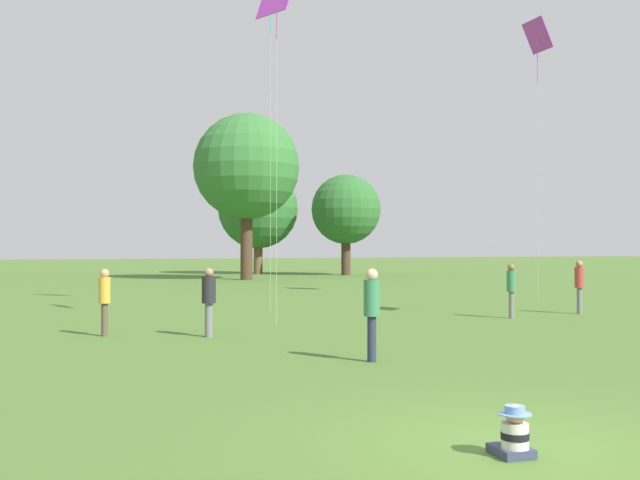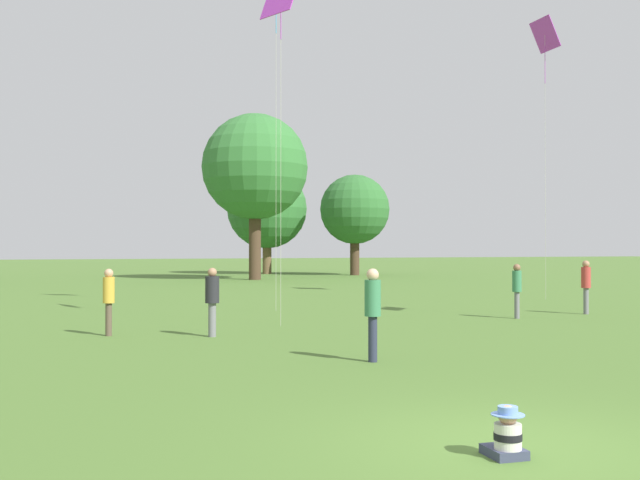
{
  "view_description": "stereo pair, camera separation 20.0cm",
  "coord_description": "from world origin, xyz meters",
  "px_view_note": "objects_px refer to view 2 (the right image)",
  "views": [
    {
      "loc": [
        -5.27,
        -6.83,
        2.2
      ],
      "look_at": [
        -0.1,
        5.47,
        2.35
      ],
      "focal_mm": 42.0,
      "sensor_mm": 36.0,
      "label": 1
    },
    {
      "loc": [
        -5.08,
        -6.9,
        2.2
      ],
      "look_at": [
        -0.1,
        5.47,
        2.35
      ],
      "focal_mm": 42.0,
      "sensor_mm": 36.0,
      "label": 2
    }
  ],
  "objects_px": {
    "person_standing_0": "(109,295)",
    "kite_3": "(281,1)",
    "person_standing_5": "(517,285)",
    "person_standing_6": "(373,305)",
    "distant_tree_2": "(267,209)",
    "seated_toddler": "(507,435)",
    "distant_tree_0": "(355,210)",
    "distant_tree_3": "(255,167)",
    "person_standing_1": "(212,296)",
    "kite_0": "(545,39)",
    "person_standing_2": "(586,281)"
  },
  "relations": [
    {
      "from": "seated_toddler",
      "to": "kite_3",
      "type": "relative_size",
      "value": 0.06
    },
    {
      "from": "person_standing_2",
      "to": "distant_tree_2",
      "type": "relative_size",
      "value": 0.2
    },
    {
      "from": "distant_tree_2",
      "to": "distant_tree_0",
      "type": "bearing_deg",
      "value": -43.82
    },
    {
      "from": "person_standing_1",
      "to": "kite_3",
      "type": "distance_m",
      "value": 8.78
    },
    {
      "from": "kite_0",
      "to": "kite_3",
      "type": "height_order",
      "value": "kite_0"
    },
    {
      "from": "person_standing_5",
      "to": "person_standing_6",
      "type": "height_order",
      "value": "person_standing_6"
    },
    {
      "from": "kite_3",
      "to": "seated_toddler",
      "type": "bearing_deg",
      "value": 13.98
    },
    {
      "from": "person_standing_5",
      "to": "distant_tree_3",
      "type": "distance_m",
      "value": 31.53
    },
    {
      "from": "person_standing_5",
      "to": "distant_tree_0",
      "type": "relative_size",
      "value": 0.21
    },
    {
      "from": "distant_tree_0",
      "to": "distant_tree_3",
      "type": "xyz_separation_m",
      "value": [
        -10.18,
        -5.47,
        2.51
      ]
    },
    {
      "from": "person_standing_0",
      "to": "distant_tree_3",
      "type": "distance_m",
      "value": 34.18
    },
    {
      "from": "kite_3",
      "to": "distant_tree_2",
      "type": "relative_size",
      "value": 1.11
    },
    {
      "from": "kite_3",
      "to": "distant_tree_0",
      "type": "relative_size",
      "value": 1.22
    },
    {
      "from": "kite_3",
      "to": "person_standing_2",
      "type": "bearing_deg",
      "value": 111.56
    },
    {
      "from": "distant_tree_2",
      "to": "kite_0",
      "type": "bearing_deg",
      "value": -87.98
    },
    {
      "from": "person_standing_5",
      "to": "distant_tree_0",
      "type": "bearing_deg",
      "value": 111.33
    },
    {
      "from": "person_standing_2",
      "to": "person_standing_5",
      "type": "relative_size",
      "value": 1.05
    },
    {
      "from": "person_standing_1",
      "to": "person_standing_5",
      "type": "xyz_separation_m",
      "value": [
        10.0,
        1.16,
        0.02
      ]
    },
    {
      "from": "person_standing_6",
      "to": "kite_0",
      "type": "height_order",
      "value": "kite_0"
    },
    {
      "from": "person_standing_1",
      "to": "distant_tree_0",
      "type": "height_order",
      "value": "distant_tree_0"
    },
    {
      "from": "seated_toddler",
      "to": "distant_tree_3",
      "type": "distance_m",
      "value": 45.52
    },
    {
      "from": "person_standing_6",
      "to": "distant_tree_2",
      "type": "bearing_deg",
      "value": -110.42
    },
    {
      "from": "person_standing_5",
      "to": "person_standing_6",
      "type": "distance_m",
      "value": 10.3
    },
    {
      "from": "person_standing_1",
      "to": "kite_3",
      "type": "height_order",
      "value": "kite_3"
    },
    {
      "from": "person_standing_2",
      "to": "distant_tree_3",
      "type": "bearing_deg",
      "value": 117.45
    },
    {
      "from": "person_standing_0",
      "to": "person_standing_6",
      "type": "bearing_deg",
      "value": 167.73
    },
    {
      "from": "person_standing_0",
      "to": "distant_tree_0",
      "type": "height_order",
      "value": "distant_tree_0"
    },
    {
      "from": "person_standing_5",
      "to": "kite_3",
      "type": "distance_m",
      "value": 11.19
    },
    {
      "from": "distant_tree_0",
      "to": "kite_0",
      "type": "bearing_deg",
      "value": -98.69
    },
    {
      "from": "person_standing_6",
      "to": "kite_0",
      "type": "distance_m",
      "value": 22.06
    },
    {
      "from": "distant_tree_3",
      "to": "person_standing_2",
      "type": "bearing_deg",
      "value": -85.76
    },
    {
      "from": "person_standing_5",
      "to": "kite_0",
      "type": "xyz_separation_m",
      "value": [
        6.51,
        6.73,
        10.15
      ]
    },
    {
      "from": "person_standing_2",
      "to": "seated_toddler",
      "type": "bearing_deg",
      "value": -110.79
    },
    {
      "from": "person_standing_0",
      "to": "person_standing_1",
      "type": "distance_m",
      "value": 2.63
    },
    {
      "from": "person_standing_6",
      "to": "distant_tree_3",
      "type": "relative_size",
      "value": 0.16
    },
    {
      "from": "seated_toddler",
      "to": "person_standing_5",
      "type": "xyz_separation_m",
      "value": [
        9.71,
        12.84,
        0.8
      ]
    },
    {
      "from": "kite_0",
      "to": "kite_3",
      "type": "xyz_separation_m",
      "value": [
        -14.08,
        -6.05,
        -1.94
      ]
    },
    {
      "from": "person_standing_0",
      "to": "distant_tree_0",
      "type": "bearing_deg",
      "value": -79.0
    },
    {
      "from": "person_standing_6",
      "to": "distant_tree_0",
      "type": "xyz_separation_m",
      "value": [
        19.12,
        42.59,
        4.25
      ]
    },
    {
      "from": "seated_toddler",
      "to": "kite_0",
      "type": "height_order",
      "value": "kite_0"
    },
    {
      "from": "seated_toddler",
      "to": "person_standing_2",
      "type": "xyz_separation_m",
      "value": [
        12.8,
        13.26,
        0.85
      ]
    },
    {
      "from": "person_standing_0",
      "to": "kite_3",
      "type": "relative_size",
      "value": 0.17
    },
    {
      "from": "seated_toddler",
      "to": "person_standing_0",
      "type": "distance_m",
      "value": 13.13
    },
    {
      "from": "person_standing_1",
      "to": "person_standing_2",
      "type": "bearing_deg",
      "value": -77.03
    },
    {
      "from": "person_standing_5",
      "to": "seated_toddler",
      "type": "bearing_deg",
      "value": -88.84
    },
    {
      "from": "person_standing_1",
      "to": "distant_tree_2",
      "type": "bearing_deg",
      "value": -13.52
    },
    {
      "from": "person_standing_1",
      "to": "distant_tree_3",
      "type": "xyz_separation_m",
      "value": [
        10.85,
        31.93,
        6.84
      ]
    },
    {
      "from": "person_standing_0",
      "to": "person_standing_2",
      "type": "relative_size",
      "value": 0.94
    },
    {
      "from": "person_standing_1",
      "to": "kite_3",
      "type": "xyz_separation_m",
      "value": [
        2.43,
        1.84,
        8.23
      ]
    },
    {
      "from": "person_standing_1",
      "to": "distant_tree_3",
      "type": "relative_size",
      "value": 0.15
    }
  ]
}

